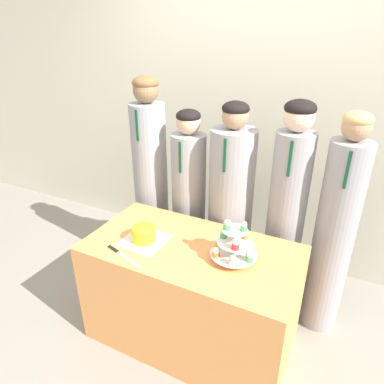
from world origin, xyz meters
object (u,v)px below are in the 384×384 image
at_px(cupcake_stand, 234,244).
at_px(student_0, 151,186).
at_px(student_1, 189,206).
at_px(student_3, 285,219).
at_px(student_4, 334,234).
at_px(student_2, 230,213).
at_px(round_cake, 144,234).
at_px(cake_knife, 119,253).

relative_size(cupcake_stand, student_0, 0.16).
xyz_separation_m(student_1, student_3, (0.73, 0.00, 0.08)).
bearing_deg(student_0, student_4, -0.00).
bearing_deg(cupcake_stand, student_2, 112.55).
xyz_separation_m(student_2, student_4, (0.71, -0.00, 0.02)).
distance_m(round_cake, student_2, 0.70).
distance_m(student_2, student_3, 0.40).
distance_m(round_cake, cake_knife, 0.19).
relative_size(student_2, student_4, 1.00).
height_order(student_1, student_2, student_2).
bearing_deg(student_0, cake_knife, -70.76).
height_order(round_cake, student_4, student_4).
bearing_deg(cupcake_stand, student_0, 149.20).
distance_m(student_1, student_3, 0.74).
xyz_separation_m(cupcake_stand, student_0, (-0.90, 0.53, -0.04)).
xyz_separation_m(round_cake, student_2, (0.34, 0.61, -0.07)).
bearing_deg(student_2, cake_knife, -117.43).
distance_m(round_cake, cupcake_stand, 0.57).
distance_m(cake_knife, student_1, 0.78).
relative_size(student_1, student_2, 0.95).
height_order(cake_knife, student_1, student_1).
relative_size(student_0, student_1, 1.14).
bearing_deg(student_1, student_3, 0.00).
height_order(round_cake, cake_knife, round_cake).
height_order(cake_knife, student_4, student_4).
height_order(round_cake, student_0, student_0).
xyz_separation_m(cake_knife, student_3, (0.80, 0.78, 0.04)).
bearing_deg(cake_knife, student_3, 60.58).
height_order(cupcake_stand, student_3, student_3).
distance_m(student_1, student_2, 0.34).
bearing_deg(student_3, student_0, 180.00).
bearing_deg(student_2, student_3, -0.00).
distance_m(cupcake_stand, student_0, 1.04).
height_order(round_cake, student_2, student_2).
relative_size(cupcake_stand, student_4, 0.18).
distance_m(student_0, student_2, 0.68).
bearing_deg(round_cake, cake_knife, -110.85).
bearing_deg(cupcake_stand, cake_knife, -158.78).
bearing_deg(cupcake_stand, student_4, 47.63).
height_order(student_0, student_2, student_0).
height_order(student_1, student_3, student_3).
distance_m(student_3, student_4, 0.32).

